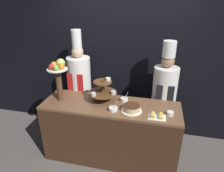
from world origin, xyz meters
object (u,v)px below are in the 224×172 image
(tiered_stand, at_px, (103,91))
(serving_bowl_near, at_px, (113,109))
(fruit_pedestal, at_px, (58,73))
(serving_bowl_far, at_px, (124,99))
(chef_left, at_px, (80,83))
(cup_white, at_px, (170,113))
(chef_center_left, at_px, (164,93))
(cake_square_tray, at_px, (157,116))
(cake_round, at_px, (132,108))

(tiered_stand, distance_m, serving_bowl_near, 0.35)
(fruit_pedestal, bearing_deg, tiered_stand, 9.66)
(serving_bowl_far, distance_m, chef_left, 0.90)
(tiered_stand, bearing_deg, cup_white, -11.09)
(serving_bowl_near, distance_m, chef_center_left, 0.93)
(cake_square_tray, relative_size, chef_left, 0.12)
(tiered_stand, height_order, serving_bowl_far, tiered_stand)
(tiered_stand, distance_m, fruit_pedestal, 0.68)
(tiered_stand, height_order, chef_left, chef_left)
(serving_bowl_near, relative_size, serving_bowl_far, 1.02)
(fruit_pedestal, height_order, chef_left, chef_left)
(tiered_stand, relative_size, fruit_pedestal, 0.68)
(cake_round, xyz_separation_m, chef_center_left, (0.43, 0.60, -0.01))
(serving_bowl_far, relative_size, chef_left, 0.08)
(cake_round, relative_size, cup_white, 3.29)
(tiered_stand, height_order, cake_round, tiered_stand)
(cake_square_tray, height_order, chef_center_left, chef_center_left)
(cup_white, relative_size, chef_left, 0.05)
(chef_left, bearing_deg, cake_round, -31.40)
(tiered_stand, distance_m, cup_white, 0.99)
(serving_bowl_near, distance_m, serving_bowl_far, 0.32)
(cake_round, height_order, chef_left, chef_left)
(serving_bowl_near, bearing_deg, cup_white, 4.17)
(tiered_stand, xyz_separation_m, cup_white, (0.96, -0.19, -0.13))
(cup_white, bearing_deg, fruit_pedestal, 177.01)
(chef_center_left, bearing_deg, serving_bowl_far, -149.77)
(fruit_pedestal, xyz_separation_m, cake_round, (1.08, -0.09, -0.38))
(fruit_pedestal, xyz_separation_m, serving_bowl_far, (0.93, 0.17, -0.40))
(tiered_stand, xyz_separation_m, serving_bowl_far, (0.31, 0.06, -0.14))
(serving_bowl_far, height_order, chef_center_left, chef_center_left)
(serving_bowl_near, relative_size, chef_left, 0.08)
(cake_square_tray, distance_m, serving_bowl_far, 0.60)
(cake_round, bearing_deg, chef_center_left, 54.18)
(serving_bowl_near, bearing_deg, cake_square_tray, -3.96)
(serving_bowl_near, bearing_deg, tiered_stand, 130.76)
(cup_white, distance_m, chef_center_left, 0.59)
(cup_white, height_order, serving_bowl_far, serving_bowl_far)
(fruit_pedestal, height_order, cake_square_tray, fruit_pedestal)
(chef_left, height_order, chef_center_left, chef_left)
(chef_center_left, bearing_deg, cake_square_tray, -97.65)
(serving_bowl_near, height_order, serving_bowl_far, serving_bowl_near)
(cake_square_tray, relative_size, serving_bowl_near, 1.53)
(cup_white, xyz_separation_m, chef_center_left, (-0.07, 0.59, 0.00))
(tiered_stand, xyz_separation_m, cake_round, (0.46, -0.20, -0.12))
(serving_bowl_near, xyz_separation_m, chef_center_left, (0.68, 0.64, 0.01))
(cup_white, distance_m, cake_square_tray, 0.19)
(tiered_stand, xyz_separation_m, chef_left, (-0.52, 0.40, -0.10))
(fruit_pedestal, bearing_deg, serving_bowl_near, -9.38)
(cup_white, relative_size, serving_bowl_far, 0.60)
(chef_left, bearing_deg, cake_square_tray, -27.34)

